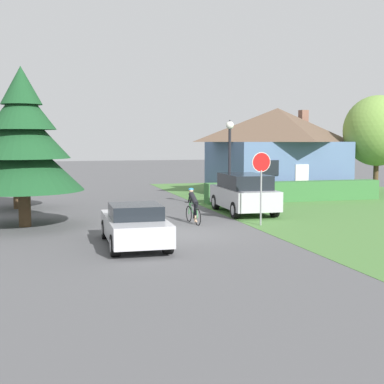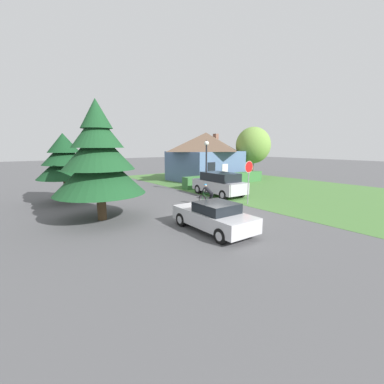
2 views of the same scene
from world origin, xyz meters
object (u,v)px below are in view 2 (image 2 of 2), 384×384
(stop_sign, at_px, (249,173))
(deciduous_tree_right, at_px, (253,145))
(parked_suv_right, at_px, (219,184))
(street_lamp, at_px, (206,157))
(cottage_house, at_px, (206,156))
(sedan_left_lane, at_px, (214,217))
(cyclist, at_px, (208,195))
(conifer_tall_far, at_px, (64,159))
(conifer_tall_near, at_px, (99,158))

(stop_sign, height_order, deciduous_tree_right, deciduous_tree_right)
(parked_suv_right, height_order, street_lamp, street_lamp)
(cottage_house, height_order, sedan_left_lane, cottage_house)
(street_lamp, relative_size, deciduous_tree_right, 0.71)
(street_lamp, xyz_separation_m, deciduous_tree_right, (11.66, 4.93, 0.98))
(cottage_house, bearing_deg, deciduous_tree_right, -23.08)
(sedan_left_lane, height_order, cyclist, cyclist)
(sedan_left_lane, distance_m, street_lamp, 10.06)
(street_lamp, bearing_deg, conifer_tall_far, 162.14)
(conifer_tall_far, bearing_deg, street_lamp, -17.86)
(conifer_tall_near, bearing_deg, sedan_left_lane, -54.62)
(cyclist, bearing_deg, stop_sign, -121.02)
(stop_sign, relative_size, conifer_tall_far, 0.61)
(cottage_house, relative_size, sedan_left_lane, 2.04)
(parked_suv_right, bearing_deg, deciduous_tree_right, -58.89)
(parked_suv_right, xyz_separation_m, conifer_tall_near, (-9.81, -1.30, 2.37))
(sedan_left_lane, bearing_deg, street_lamp, -36.62)
(cyclist, height_order, conifer_tall_near, conifer_tall_near)
(sedan_left_lane, bearing_deg, cottage_house, -37.46)
(sedan_left_lane, xyz_separation_m, street_lamp, (5.99, 7.73, 2.36))
(sedan_left_lane, relative_size, cyclist, 2.44)
(parked_suv_right, bearing_deg, stop_sign, 172.18)
(cottage_house, relative_size, street_lamp, 1.99)
(parked_suv_right, distance_m, stop_sign, 3.79)
(parked_suv_right, height_order, conifer_tall_far, conifer_tall_far)
(deciduous_tree_right, bearing_deg, conifer_tall_far, -175.62)
(sedan_left_lane, distance_m, conifer_tall_far, 11.97)
(street_lamp, bearing_deg, deciduous_tree_right, 22.91)
(stop_sign, xyz_separation_m, deciduous_tree_right, (12.05, 9.85, 1.89))
(conifer_tall_near, xyz_separation_m, conifer_tall_far, (-0.54, 5.94, -0.30))
(parked_suv_right, relative_size, conifer_tall_far, 0.98)
(street_lamp, bearing_deg, sedan_left_lane, -127.78)
(cottage_house, xyz_separation_m, conifer_tall_far, (-15.75, -3.56, 0.19))
(sedan_left_lane, xyz_separation_m, deciduous_tree_right, (17.65, 12.66, 3.34))
(parked_suv_right, relative_size, conifer_tall_near, 0.75)
(cyclist, bearing_deg, street_lamp, -42.29)
(parked_suv_right, bearing_deg, street_lamp, 11.90)
(cottage_house, relative_size, cyclist, 4.96)
(cyclist, height_order, parked_suv_right, parked_suv_right)
(street_lamp, relative_size, conifer_tall_far, 0.92)
(cottage_house, relative_size, stop_sign, 2.98)
(cottage_house, distance_m, street_lamp, 8.85)
(stop_sign, distance_m, deciduous_tree_right, 15.68)
(parked_suv_right, height_order, stop_sign, stop_sign)
(cyclist, xyz_separation_m, street_lamp, (2.87, 3.66, 2.32))
(street_lamp, height_order, conifer_tall_near, conifer_tall_near)
(cottage_house, xyz_separation_m, deciduous_tree_right, (6.02, -1.89, 1.18))
(cyclist, relative_size, conifer_tall_near, 0.28)
(deciduous_tree_right, bearing_deg, conifer_tall_near, -160.30)
(parked_suv_right, relative_size, street_lamp, 1.06)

